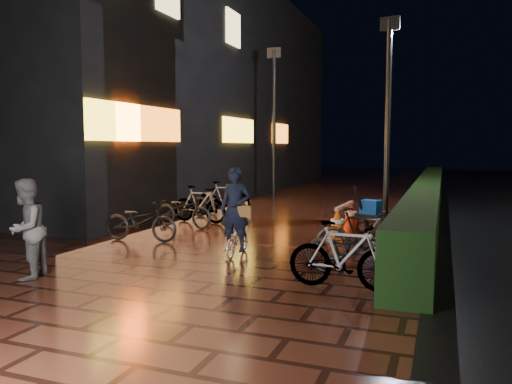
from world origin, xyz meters
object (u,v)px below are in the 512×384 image
at_px(cyclist, 236,223).
at_px(cart_assembly, 370,209).
at_px(traffic_barrier, 344,220).
at_px(bystander_person, 26,229).

distance_m(cyclist, cart_assembly, 3.92).
bearing_deg(cyclist, traffic_barrier, 61.95).
xyz_separation_m(cyclist, traffic_barrier, (1.48, 2.78, -0.25)).
xyz_separation_m(bystander_person, traffic_barrier, (3.88, 5.35, -0.41)).
bearing_deg(cart_assembly, bystander_person, -126.20).
distance_m(bystander_person, cart_assembly, 7.39).
height_order(bystander_person, cart_assembly, bystander_person).
bearing_deg(traffic_barrier, bystander_person, -125.95).
relative_size(bystander_person, cart_assembly, 1.40).
relative_size(cyclist, traffic_barrier, 0.91).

